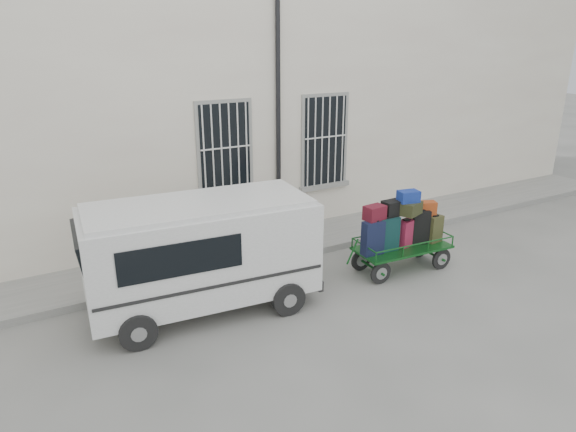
% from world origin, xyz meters
% --- Properties ---
extents(ground, '(80.00, 80.00, 0.00)m').
position_xyz_m(ground, '(0.00, 0.00, 0.00)').
color(ground, slate).
rests_on(ground, ground).
extents(building, '(24.00, 5.15, 6.00)m').
position_xyz_m(building, '(0.00, 5.50, 3.00)').
color(building, beige).
rests_on(building, ground).
extents(sidewalk, '(24.00, 1.70, 0.15)m').
position_xyz_m(sidewalk, '(0.00, 2.20, 0.07)').
color(sidewalk, slate).
rests_on(sidewalk, ground).
extents(luggage_cart, '(2.44, 1.05, 1.76)m').
position_xyz_m(luggage_cart, '(2.20, -0.17, 0.88)').
color(luggage_cart, black).
rests_on(luggage_cart, ground).
extents(van, '(4.20, 2.13, 2.05)m').
position_xyz_m(van, '(-2.02, 0.33, 1.17)').
color(van, silver).
rests_on(van, ground).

